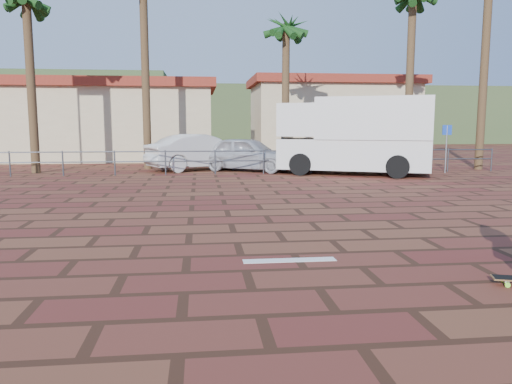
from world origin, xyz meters
TOP-DOWN VIEW (x-y plane):
  - ground at (0.00, 0.00)m, footprint 120.00×120.00m
  - paint_stripe at (0.70, -1.20)m, footprint 1.40×0.22m
  - guardrail at (0.00, 12.00)m, footprint 24.06×0.06m
  - palm_far_left at (-7.50, 13.50)m, footprint 2.40×2.40m
  - palm_center at (3.50, 15.50)m, footprint 2.40×2.40m
  - palm_right at (9.00, 14.00)m, footprint 2.40×2.40m
  - building_west at (-6.00, 22.00)m, footprint 12.60×7.60m
  - building_east at (8.00, 24.00)m, footprint 10.60×6.60m
  - hill_front at (0.00, 50.00)m, footprint 70.00×18.00m
  - hill_back at (-22.00, 56.00)m, footprint 35.00×14.00m
  - campervan at (5.72, 11.48)m, footprint 6.47×4.69m
  - car_silver at (1.47, 13.40)m, footprint 4.69×3.71m
  - car_white at (-0.56, 14.15)m, footprint 5.09×3.65m
  - street_sign at (9.67, 11.56)m, footprint 0.41×0.05m

SIDE VIEW (x-z plane):
  - ground at x=0.00m, z-range 0.00..0.00m
  - paint_stripe at x=0.70m, z-range 0.00..0.01m
  - guardrail at x=0.00m, z-range 0.18..1.18m
  - car_silver at x=1.47m, z-range 0.00..1.50m
  - car_white at x=-0.56m, z-range 0.00..1.60m
  - street_sign at x=9.67m, z-range 0.40..2.40m
  - campervan at x=5.72m, z-range 0.08..3.18m
  - building_west at x=-6.00m, z-range 0.03..4.53m
  - building_east at x=8.00m, z-range 0.04..5.04m
  - hill_front at x=0.00m, z-range 0.00..6.00m
  - hill_back at x=-22.00m, z-range 0.00..8.00m
  - palm_center at x=3.50m, z-range 2.49..10.24m
  - palm_far_left at x=-7.50m, z-range 2.71..10.96m
  - palm_right at x=9.00m, z-range 3.06..12.11m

